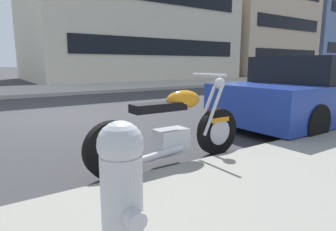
# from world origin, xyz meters

# --- Properties ---
(ground_plane) EXTENTS (260.00, 260.00, 0.00)m
(ground_plane) POSITION_xyz_m (0.00, 0.00, 0.00)
(ground_plane) COLOR #333335
(sidewalk_far_curb) EXTENTS (120.00, 5.00, 0.14)m
(sidewalk_far_curb) POSITION_xyz_m (12.00, 7.03, 0.07)
(sidewalk_far_curb) COLOR #ADA89E
(sidewalk_far_curb) RESTS_ON ground
(parking_stall_stripe) EXTENTS (0.12, 2.20, 0.01)m
(parking_stall_stripe) POSITION_xyz_m (0.00, -3.93, 0.00)
(parking_stall_stripe) COLOR silver
(parking_stall_stripe) RESTS_ON ground
(parked_motorcycle) EXTENTS (2.19, 0.62, 1.12)m
(parked_motorcycle) POSITION_xyz_m (0.51, -4.28, 0.43)
(parked_motorcycle) COLOR black
(parked_motorcycle) RESTS_ON ground
(parked_car_behind_motorcycle) EXTENTS (4.56, 1.95, 1.38)m
(parked_car_behind_motorcycle) POSITION_xyz_m (4.51, -3.84, 0.66)
(parked_car_behind_motorcycle) COLOR navy
(parked_car_behind_motorcycle) RESTS_ON ground
(car_opposite_curb) EXTENTS (4.71, 2.01, 1.47)m
(car_opposite_curb) POSITION_xyz_m (17.08, 3.96, 0.69)
(car_opposite_curb) COLOR #4C515B
(car_opposite_curb) RESTS_ON ground
(fire_hydrant) EXTENTS (0.24, 0.36, 0.82)m
(fire_hydrant) POSITION_xyz_m (-0.88, -5.79, 0.57)
(fire_hydrant) COLOR #B7B7BC
(fire_hydrant) RESTS_ON sidewalk_near_curb
(townhouse_near_left) EXTENTS (14.92, 11.87, 10.72)m
(townhouse_near_left) POSITION_xyz_m (9.26, 15.23, 5.36)
(townhouse_near_left) COLOR beige
(townhouse_near_left) RESTS_ON ground
(townhouse_far_uphill) EXTENTS (10.83, 9.99, 9.29)m
(townhouse_far_uphill) POSITION_xyz_m (23.17, 14.29, 4.65)
(townhouse_far_uphill) COLOR beige
(townhouse_far_uphill) RESTS_ON ground
(townhouse_mid_block) EXTENTS (10.32, 8.42, 13.65)m
(townhouse_mid_block) POSITION_xyz_m (34.56, 13.51, 6.83)
(townhouse_mid_block) COLOR #6B84B2
(townhouse_mid_block) RESTS_ON ground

